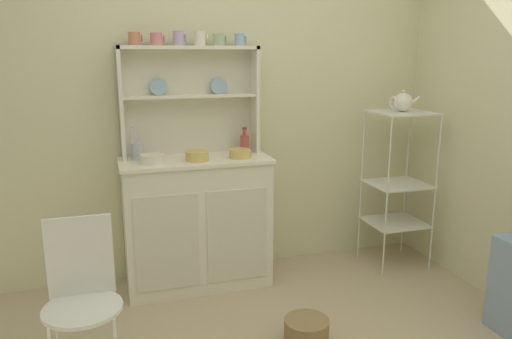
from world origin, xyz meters
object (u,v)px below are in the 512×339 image
at_px(porcelain_teapot, 403,102).
at_px(hutch_cabinet, 197,221).
at_px(jam_bottle, 245,143).
at_px(utensil_jar, 137,151).
at_px(bakers_rack, 398,172).
at_px(hutch_shelf_unit, 189,93).
at_px(floor_basket, 306,331).
at_px(wire_chair, 82,290).
at_px(cup_terracotta_0, 134,39).
at_px(bowl_mixing_large, 152,159).

bearing_deg(porcelain_teapot, hutch_cabinet, 175.70).
xyz_separation_m(jam_bottle, utensil_jar, (-0.74, -0.01, -0.01)).
height_order(hutch_cabinet, bakers_rack, bakers_rack).
bearing_deg(hutch_cabinet, porcelain_teapot, -4.30).
distance_m(hutch_shelf_unit, jam_bottle, 0.52).
xyz_separation_m(bakers_rack, floor_basket, (-1.06, -0.80, -0.66)).
distance_m(wire_chair, cup_terracotta_0, 1.63).
height_order(cup_terracotta_0, bowl_mixing_large, cup_terracotta_0).
xyz_separation_m(hutch_cabinet, floor_basket, (0.44, -0.92, -0.39)).
height_order(floor_basket, bowl_mixing_large, bowl_mixing_large).
bearing_deg(bowl_mixing_large, bakers_rack, -1.26).
bearing_deg(hutch_cabinet, cup_terracotta_0, 160.52).
relative_size(hutch_shelf_unit, floor_basket, 3.69).
height_order(wire_chair, utensil_jar, utensil_jar).
bearing_deg(wire_chair, bakers_rack, 25.75).
height_order(cup_terracotta_0, porcelain_teapot, cup_terracotta_0).
distance_m(cup_terracotta_0, jam_bottle, 1.00).
relative_size(wire_chair, floor_basket, 3.36).
distance_m(floor_basket, cup_terracotta_0, 2.07).
distance_m(bowl_mixing_large, porcelain_teapot, 1.82).
height_order(hutch_shelf_unit, wire_chair, hutch_shelf_unit).
height_order(bakers_rack, jam_bottle, bakers_rack).
xyz_separation_m(hutch_cabinet, utensil_jar, (-0.37, 0.08, 0.50)).
bearing_deg(hutch_shelf_unit, floor_basket, -67.82).
relative_size(utensil_jar, porcelain_teapot, 1.06).
relative_size(bakers_rack, jam_bottle, 6.51).
bearing_deg(wire_chair, porcelain_teapot, 25.76).
bearing_deg(jam_bottle, utensil_jar, -179.31).
bearing_deg(jam_bottle, wire_chair, -136.26).
distance_m(hutch_shelf_unit, utensil_jar, 0.53).
distance_m(hutch_shelf_unit, floor_basket, 1.72).
relative_size(cup_terracotta_0, jam_bottle, 0.50).
xyz_separation_m(hutch_shelf_unit, cup_terracotta_0, (-0.35, -0.04, 0.35)).
height_order(hutch_cabinet, floor_basket, hutch_cabinet).
bearing_deg(floor_basket, hutch_shelf_unit, 112.18).
xyz_separation_m(hutch_cabinet, hutch_shelf_unit, (-0.00, 0.16, 0.87)).
distance_m(cup_terracotta_0, porcelain_teapot, 1.91).
bearing_deg(floor_basket, jam_bottle, 94.06).
bearing_deg(jam_bottle, bowl_mixing_large, -166.42).
xyz_separation_m(floor_basket, cup_terracotta_0, (-0.79, 1.04, 1.61)).
bearing_deg(hutch_cabinet, utensil_jar, 168.16).
distance_m(wire_chair, jam_bottle, 1.58).
bearing_deg(hutch_shelf_unit, wire_chair, -122.75).
height_order(hutch_shelf_unit, utensil_jar, hutch_shelf_unit).
bearing_deg(jam_bottle, hutch_cabinet, -166.84).
distance_m(hutch_shelf_unit, bakers_rack, 1.64).
height_order(hutch_shelf_unit, bakers_rack, hutch_shelf_unit).
relative_size(hutch_cabinet, porcelain_teapot, 4.40).
height_order(hutch_cabinet, jam_bottle, jam_bottle).
bearing_deg(hutch_shelf_unit, utensil_jar, -166.84).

